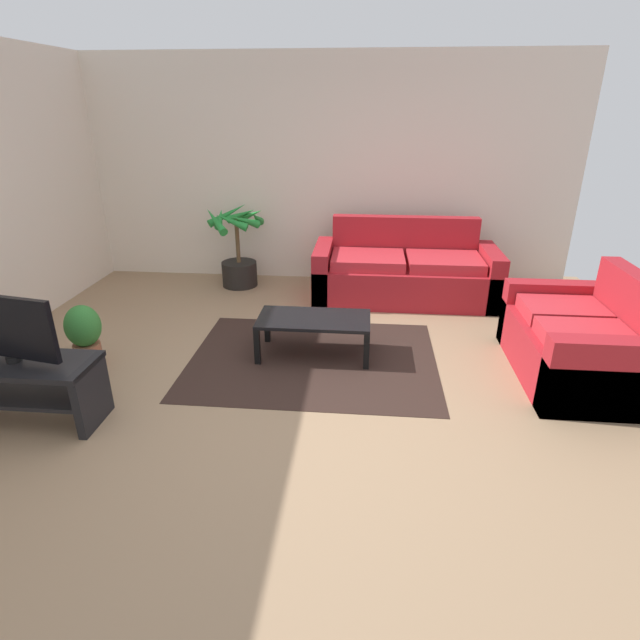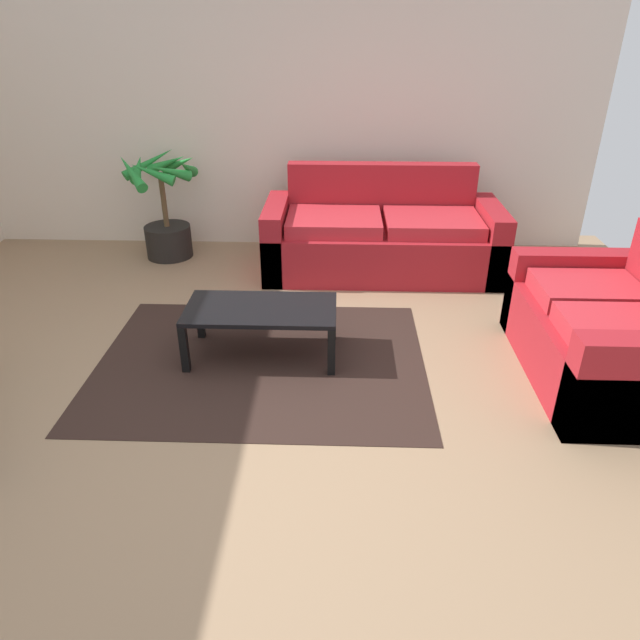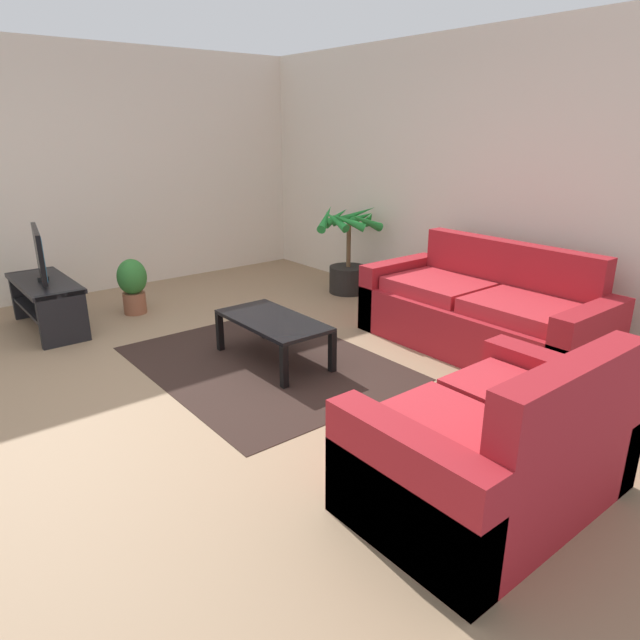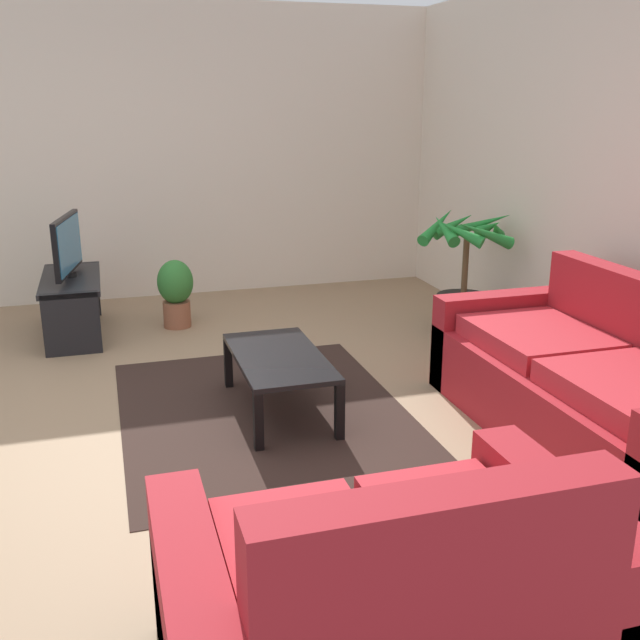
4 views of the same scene
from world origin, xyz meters
The scene contains 11 objects.
ground_plane centered at (0.00, 0.00, 0.00)m, with size 6.60×6.60×0.00m, color #937556.
wall_back centered at (0.00, 3.00, 1.35)m, with size 6.00×0.06×2.70m, color beige.
wall_left centered at (-3.00, 0.00, 1.35)m, with size 0.06×6.00×2.70m, color beige.
couch_main centered at (0.94, 2.28, 0.30)m, with size 2.08×0.90×0.90m.
couch_loveseat centered at (2.28, 0.55, 0.30)m, with size 0.90×1.42×0.90m.
tv_stand centered at (-1.92, -0.51, 0.31)m, with size 1.10×0.45×0.48m.
tv centered at (-1.92, -0.50, 0.74)m, with size 0.79×0.18×0.49m.
coffee_table centered at (0.05, 0.73, 0.32)m, with size 1.00×0.51×0.37m.
area_rug centered at (0.05, 0.63, 0.00)m, with size 2.20×1.70×0.01m, color black.
potted_palm centered at (-1.09, 2.55, 0.42)m, with size 0.76×0.81×1.00m.
potted_plant_small centered at (-1.89, 0.31, 0.31)m, with size 0.30×0.30×0.57m.
Camera 4 is at (4.09, -0.22, 1.85)m, focal length 41.02 mm.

